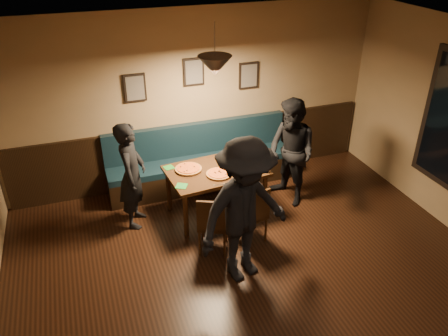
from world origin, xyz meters
name	(u,v)px	position (x,y,z in m)	size (l,w,h in m)	color
floor	(288,331)	(0.00, 0.00, 0.00)	(7.00, 7.00, 0.00)	black
ceiling	(314,79)	(0.00, 0.00, 2.80)	(7.00, 7.00, 0.00)	silver
wall_back	(194,99)	(0.00, 3.50, 1.40)	(6.00, 6.00, 0.00)	#8C704F
wainscot	(196,151)	(0.00, 3.47, 0.50)	(5.88, 0.06, 1.00)	black
booth_bench	(201,158)	(0.00, 3.20, 0.50)	(3.00, 0.60, 1.00)	#0F232D
picture_left	(135,88)	(-0.90, 3.47, 1.70)	(0.32, 0.04, 0.42)	black
picture_center	(194,72)	(0.00, 3.47, 1.85)	(0.32, 0.04, 0.42)	black
picture_right	(249,75)	(0.90, 3.47, 1.70)	(0.32, 0.04, 0.42)	black
pendant_lamp	(215,66)	(-0.02, 2.37, 2.25)	(0.44, 0.44, 0.25)	black
dining_table	(216,191)	(-0.02, 2.37, 0.37)	(1.38, 0.89, 0.74)	#331B0E
chair_near_left	(213,222)	(-0.32, 1.60, 0.43)	(0.38, 0.38, 0.85)	black
chair_near_right	(250,214)	(0.20, 1.61, 0.42)	(0.37, 0.37, 0.85)	black
diner_left	(132,175)	(-1.19, 2.53, 0.78)	(0.57, 0.37, 1.56)	black
diner_right	(291,153)	(1.15, 2.33, 0.83)	(0.81, 0.63, 1.66)	black
diner_front	(245,212)	(-0.13, 1.01, 0.93)	(1.20, 0.69, 1.85)	black
pizza_a	(188,169)	(-0.40, 2.48, 0.76)	(0.38, 0.38, 0.04)	gold
pizza_b	(219,174)	(-0.03, 2.21, 0.76)	(0.35, 0.35, 0.04)	#C66125
pizza_c	(241,158)	(0.43, 2.55, 0.76)	(0.35, 0.35, 0.04)	orange
soda_glass	(266,167)	(0.62, 2.07, 0.82)	(0.07, 0.07, 0.16)	black
tabasco_bottle	(250,163)	(0.46, 2.28, 0.80)	(0.03, 0.03, 0.12)	#8C0405
napkin_a	(169,167)	(-0.64, 2.65, 0.74)	(0.14, 0.14, 0.01)	#1F7421
napkin_b	(181,186)	(-0.60, 2.09, 0.74)	(0.15, 0.15, 0.01)	#217B2B
cutlery_set	(225,184)	(-0.03, 1.95, 0.74)	(0.02, 0.17, 0.00)	#B8B8BD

